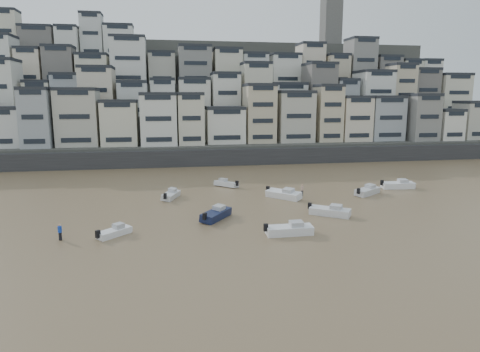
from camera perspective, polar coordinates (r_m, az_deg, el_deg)
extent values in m
plane|color=olive|center=(30.07, -4.57, -18.49)|extent=(400.00, 400.00, 0.00)
cube|color=#38383A|center=(92.93, -2.22, 2.54)|extent=(140.00, 3.00, 3.50)
cube|color=#4C4C47|center=(100.52, 0.08, 3.30)|extent=(140.00, 14.00, 4.00)
cube|color=#4C4C47|center=(111.98, -0.99, 5.57)|extent=(140.00, 14.00, 10.00)
cube|color=#4C4C47|center=(123.56, -1.87, 7.89)|extent=(140.00, 14.00, 18.00)
cube|color=#4C4C47|center=(135.34, -2.60, 9.80)|extent=(140.00, 16.00, 26.00)
cube|color=#4C4C47|center=(149.23, -3.31, 11.01)|extent=(140.00, 18.00, 32.00)
cube|color=#66635E|center=(159.25, 12.05, 19.81)|extent=(6.00, 6.00, 18.00)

